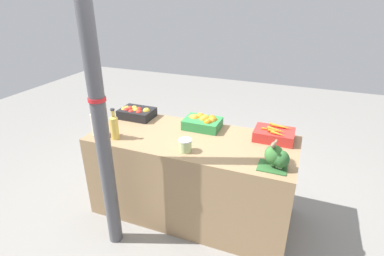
{
  "coord_description": "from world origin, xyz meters",
  "views": [
    {
      "loc": [
        0.9,
        -2.3,
        2.07
      ],
      "look_at": [
        0.0,
        0.0,
        0.94
      ],
      "focal_mm": 28.0,
      "sensor_mm": 36.0,
      "label": 1
    }
  ],
  "objects_px": {
    "apple_crate": "(136,112)",
    "broccoli_pile": "(277,158)",
    "juice_bottle_cloudy": "(95,123)",
    "carrot_crate": "(274,134)",
    "pickle_jar": "(185,145)",
    "orange_crate": "(203,122)",
    "support_pole": "(98,105)",
    "juice_bottle_ruby": "(105,124)",
    "juice_bottle_golden": "(114,126)",
    "sparrow_bird": "(274,145)"
  },
  "relations": [
    {
      "from": "carrot_crate",
      "to": "juice_bottle_ruby",
      "type": "height_order",
      "value": "juice_bottle_ruby"
    },
    {
      "from": "carrot_crate",
      "to": "pickle_jar",
      "type": "height_order",
      "value": "carrot_crate"
    },
    {
      "from": "orange_crate",
      "to": "carrot_crate",
      "type": "distance_m",
      "value": 0.69
    },
    {
      "from": "pickle_jar",
      "to": "sparrow_bird",
      "type": "distance_m",
      "value": 0.73
    },
    {
      "from": "pickle_jar",
      "to": "broccoli_pile",
      "type": "bearing_deg",
      "value": 1.08
    },
    {
      "from": "juice_bottle_ruby",
      "to": "sparrow_bird",
      "type": "bearing_deg",
      "value": -0.15
    },
    {
      "from": "orange_crate",
      "to": "sparrow_bird",
      "type": "distance_m",
      "value": 0.91
    },
    {
      "from": "apple_crate",
      "to": "juice_bottle_cloudy",
      "type": "xyz_separation_m",
      "value": [
        -0.14,
        -0.5,
        0.07
      ]
    },
    {
      "from": "carrot_crate",
      "to": "juice_bottle_cloudy",
      "type": "distance_m",
      "value": 1.66
    },
    {
      "from": "juice_bottle_ruby",
      "to": "juice_bottle_golden",
      "type": "xyz_separation_m",
      "value": [
        0.1,
        0.0,
        -0.0
      ]
    },
    {
      "from": "orange_crate",
      "to": "juice_bottle_cloudy",
      "type": "distance_m",
      "value": 1.03
    },
    {
      "from": "pickle_jar",
      "to": "sparrow_bird",
      "type": "relative_size",
      "value": 0.82
    },
    {
      "from": "broccoli_pile",
      "to": "juice_bottle_cloudy",
      "type": "xyz_separation_m",
      "value": [
        -1.65,
        -0.03,
        0.03
      ]
    },
    {
      "from": "support_pole",
      "to": "carrot_crate",
      "type": "bearing_deg",
      "value": 35.34
    },
    {
      "from": "carrot_crate",
      "to": "juice_bottle_golden",
      "type": "distance_m",
      "value": 1.45
    },
    {
      "from": "support_pole",
      "to": "apple_crate",
      "type": "bearing_deg",
      "value": 104.76
    },
    {
      "from": "juice_bottle_ruby",
      "to": "juice_bottle_golden",
      "type": "distance_m",
      "value": 0.1
    },
    {
      "from": "orange_crate",
      "to": "carrot_crate",
      "type": "xyz_separation_m",
      "value": [
        0.69,
        -0.01,
        -0.01
      ]
    },
    {
      "from": "juice_bottle_cloudy",
      "to": "pickle_jar",
      "type": "bearing_deg",
      "value": 0.75
    },
    {
      "from": "orange_crate",
      "to": "pickle_jar",
      "type": "xyz_separation_m",
      "value": [
        0.02,
        -0.5,
        -0.01
      ]
    },
    {
      "from": "apple_crate",
      "to": "broccoli_pile",
      "type": "distance_m",
      "value": 1.59
    },
    {
      "from": "orange_crate",
      "to": "pickle_jar",
      "type": "height_order",
      "value": "orange_crate"
    },
    {
      "from": "carrot_crate",
      "to": "pickle_jar",
      "type": "relative_size",
      "value": 3.15
    },
    {
      "from": "support_pole",
      "to": "apple_crate",
      "type": "relative_size",
      "value": 7.43
    },
    {
      "from": "juice_bottle_ruby",
      "to": "broccoli_pile",
      "type": "bearing_deg",
      "value": 0.96
    },
    {
      "from": "pickle_jar",
      "to": "apple_crate",
      "type": "bearing_deg",
      "value": 147.54
    },
    {
      "from": "orange_crate",
      "to": "support_pole",
      "type": "bearing_deg",
      "value": -121.32
    },
    {
      "from": "carrot_crate",
      "to": "juice_bottle_golden",
      "type": "bearing_deg",
      "value": -159.47
    },
    {
      "from": "support_pole",
      "to": "broccoli_pile",
      "type": "height_order",
      "value": "support_pole"
    },
    {
      "from": "apple_crate",
      "to": "juice_bottle_ruby",
      "type": "bearing_deg",
      "value": -92.43
    },
    {
      "from": "juice_bottle_cloudy",
      "to": "support_pole",
      "type": "bearing_deg",
      "value": -44.34
    },
    {
      "from": "apple_crate",
      "to": "juice_bottle_cloudy",
      "type": "bearing_deg",
      "value": -105.1
    },
    {
      "from": "juice_bottle_golden",
      "to": "pickle_jar",
      "type": "height_order",
      "value": "juice_bottle_golden"
    },
    {
      "from": "support_pole",
      "to": "juice_bottle_cloudy",
      "type": "distance_m",
      "value": 0.61
    },
    {
      "from": "sparrow_bird",
      "to": "support_pole",
      "type": "bearing_deg",
      "value": -66.27
    },
    {
      "from": "support_pole",
      "to": "pickle_jar",
      "type": "relative_size",
      "value": 23.41
    },
    {
      "from": "broccoli_pile",
      "to": "juice_bottle_golden",
      "type": "height_order",
      "value": "juice_bottle_golden"
    },
    {
      "from": "carrot_crate",
      "to": "pickle_jar",
      "type": "distance_m",
      "value": 0.83
    },
    {
      "from": "broccoli_pile",
      "to": "pickle_jar",
      "type": "bearing_deg",
      "value": -178.92
    },
    {
      "from": "support_pole",
      "to": "juice_bottle_cloudy",
      "type": "height_order",
      "value": "support_pole"
    },
    {
      "from": "orange_crate",
      "to": "sparrow_bird",
      "type": "relative_size",
      "value": 2.59
    },
    {
      "from": "apple_crate",
      "to": "broccoli_pile",
      "type": "xyz_separation_m",
      "value": [
        1.52,
        -0.48,
        0.03
      ]
    },
    {
      "from": "support_pole",
      "to": "sparrow_bird",
      "type": "height_order",
      "value": "support_pole"
    },
    {
      "from": "apple_crate",
      "to": "sparrow_bird",
      "type": "height_order",
      "value": "sparrow_bird"
    },
    {
      "from": "orange_crate",
      "to": "pickle_jar",
      "type": "distance_m",
      "value": 0.5
    },
    {
      "from": "juice_bottle_cloudy",
      "to": "pickle_jar",
      "type": "relative_size",
      "value": 2.61
    },
    {
      "from": "juice_bottle_ruby",
      "to": "pickle_jar",
      "type": "bearing_deg",
      "value": 0.85
    },
    {
      "from": "juice_bottle_ruby",
      "to": "pickle_jar",
      "type": "distance_m",
      "value": 0.8
    },
    {
      "from": "carrot_crate",
      "to": "support_pole",
      "type": "bearing_deg",
      "value": -144.66
    },
    {
      "from": "carrot_crate",
      "to": "juice_bottle_golden",
      "type": "xyz_separation_m",
      "value": [
        -1.36,
        -0.51,
        0.07
      ]
    }
  ]
}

